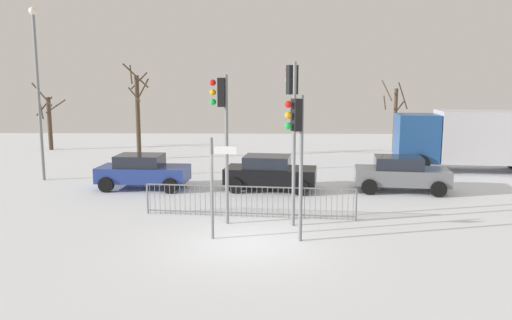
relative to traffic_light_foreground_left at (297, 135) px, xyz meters
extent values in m
plane|color=white|center=(-1.41, -0.17, -3.08)|extent=(60.00, 60.00, 0.00)
cylinder|color=slate|center=(0.14, 0.06, -0.98)|extent=(0.11, 0.11, 4.20)
cube|color=black|center=(-0.02, -0.01, 0.57)|extent=(0.32, 0.38, 0.90)
sphere|color=red|center=(-0.25, -0.10, 0.87)|extent=(0.20, 0.20, 0.20)
sphere|color=orange|center=(-0.25, -0.10, 0.57)|extent=(0.20, 0.20, 0.20)
sphere|color=green|center=(-0.25, -0.10, 0.27)|extent=(0.20, 0.20, 0.20)
cylinder|color=slate|center=(0.01, 1.60, -0.50)|extent=(0.11, 0.11, 5.17)
cube|color=black|center=(-0.06, 1.75, 1.54)|extent=(0.38, 0.34, 0.90)
sphere|color=red|center=(-0.17, 1.98, 1.84)|extent=(0.20, 0.20, 0.20)
sphere|color=orange|center=(-0.17, 1.98, 1.54)|extent=(0.20, 0.20, 0.20)
sphere|color=green|center=(-0.17, 1.98, 1.24)|extent=(0.20, 0.20, 0.20)
cylinder|color=slate|center=(-2.11, 1.79, -0.69)|extent=(0.11, 0.11, 4.79)
cube|color=black|center=(-2.28, 1.78, 1.15)|extent=(0.25, 0.34, 0.90)
sphere|color=red|center=(-2.53, 1.76, 1.45)|extent=(0.20, 0.20, 0.20)
sphere|color=orange|center=(-2.53, 1.76, 1.15)|extent=(0.20, 0.20, 0.20)
sphere|color=green|center=(-2.53, 1.76, 0.85)|extent=(0.20, 0.20, 0.20)
cylinder|color=slate|center=(-2.42, 0.20, -1.59)|extent=(0.09, 0.09, 2.99)
cube|color=white|center=(-2.03, 0.13, -0.44)|extent=(0.69, 0.15, 0.22)
cube|color=slate|center=(-1.43, 2.61, -2.03)|extent=(7.12, 0.77, 0.04)
cube|color=slate|center=(-1.43, 2.61, -2.96)|extent=(7.12, 0.77, 0.04)
cylinder|color=slate|center=(-4.90, 2.97, -2.56)|extent=(0.02, 0.02, 1.05)
cylinder|color=slate|center=(-4.72, 2.95, -2.56)|extent=(0.02, 0.02, 1.05)
cylinder|color=slate|center=(-4.54, 2.93, -2.56)|extent=(0.02, 0.02, 1.05)
cylinder|color=slate|center=(-4.37, 2.91, -2.56)|extent=(0.02, 0.02, 1.05)
cylinder|color=slate|center=(-4.19, 2.89, -2.56)|extent=(0.02, 0.02, 1.05)
cylinder|color=slate|center=(-4.01, 2.88, -2.56)|extent=(0.02, 0.02, 1.05)
cylinder|color=slate|center=(-3.83, 2.86, -2.56)|extent=(0.02, 0.02, 1.05)
cylinder|color=slate|center=(-3.65, 2.84, -2.56)|extent=(0.02, 0.02, 1.05)
cylinder|color=slate|center=(-3.48, 2.82, -2.56)|extent=(0.02, 0.02, 1.05)
cylinder|color=slate|center=(-3.30, 2.80, -2.56)|extent=(0.02, 0.02, 1.05)
cylinder|color=slate|center=(-3.12, 2.78, -2.56)|extent=(0.02, 0.02, 1.05)
cylinder|color=slate|center=(-2.94, 2.77, -2.56)|extent=(0.02, 0.02, 1.05)
cylinder|color=slate|center=(-2.76, 2.75, -2.56)|extent=(0.02, 0.02, 1.05)
cylinder|color=slate|center=(-2.59, 2.73, -2.56)|extent=(0.02, 0.02, 1.05)
cylinder|color=slate|center=(-2.41, 2.71, -2.56)|extent=(0.02, 0.02, 1.05)
cylinder|color=slate|center=(-2.23, 2.69, -2.56)|extent=(0.02, 0.02, 1.05)
cylinder|color=slate|center=(-2.05, 2.67, -2.56)|extent=(0.02, 0.02, 1.05)
cylinder|color=slate|center=(-1.87, 2.66, -2.56)|extent=(0.02, 0.02, 1.05)
cylinder|color=slate|center=(-1.70, 2.64, -2.56)|extent=(0.02, 0.02, 1.05)
cylinder|color=slate|center=(-1.52, 2.62, -2.56)|extent=(0.02, 0.02, 1.05)
cylinder|color=slate|center=(-1.34, 2.60, -2.56)|extent=(0.02, 0.02, 1.05)
cylinder|color=slate|center=(-1.16, 2.58, -2.56)|extent=(0.02, 0.02, 1.05)
cylinder|color=slate|center=(-0.98, 2.56, -2.56)|extent=(0.02, 0.02, 1.05)
cylinder|color=slate|center=(-0.81, 2.55, -2.56)|extent=(0.02, 0.02, 1.05)
cylinder|color=slate|center=(-0.63, 2.53, -2.56)|extent=(0.02, 0.02, 1.05)
cylinder|color=slate|center=(-0.45, 2.51, -2.56)|extent=(0.02, 0.02, 1.05)
cylinder|color=slate|center=(-0.27, 2.49, -2.56)|extent=(0.02, 0.02, 1.05)
cylinder|color=slate|center=(-0.09, 2.47, -2.56)|extent=(0.02, 0.02, 1.05)
cylinder|color=slate|center=(0.08, 2.45, -2.56)|extent=(0.02, 0.02, 1.05)
cylinder|color=slate|center=(0.26, 2.44, -2.56)|extent=(0.02, 0.02, 1.05)
cylinder|color=slate|center=(0.44, 2.42, -2.56)|extent=(0.02, 0.02, 1.05)
cylinder|color=slate|center=(0.62, 2.40, -2.56)|extent=(0.02, 0.02, 1.05)
cylinder|color=slate|center=(0.80, 2.38, -2.56)|extent=(0.02, 0.02, 1.05)
cylinder|color=slate|center=(0.97, 2.36, -2.56)|extent=(0.02, 0.02, 1.05)
cylinder|color=slate|center=(1.15, 2.34, -2.56)|extent=(0.02, 0.02, 1.05)
cylinder|color=slate|center=(1.33, 2.33, -2.56)|extent=(0.02, 0.02, 1.05)
cylinder|color=slate|center=(1.51, 2.31, -2.56)|extent=(0.02, 0.02, 1.05)
cylinder|color=slate|center=(1.69, 2.29, -2.56)|extent=(0.02, 0.02, 1.05)
cylinder|color=slate|center=(1.86, 2.27, -2.56)|extent=(0.02, 0.02, 1.05)
cylinder|color=slate|center=(2.04, 2.25, -2.56)|extent=(0.02, 0.02, 1.05)
cylinder|color=slate|center=(-4.99, 2.98, -2.56)|extent=(0.06, 0.06, 1.05)
cylinder|color=slate|center=(2.13, 2.24, -2.56)|extent=(0.06, 0.06, 1.05)
cube|color=slate|center=(4.81, 6.76, -2.44)|extent=(4.00, 2.22, 0.65)
cube|color=#1E232D|center=(4.66, 6.78, -1.89)|extent=(2.09, 1.76, 0.55)
cylinder|color=black|center=(6.27, 7.41, -2.76)|extent=(0.66, 0.31, 0.64)
cylinder|color=black|center=(6.03, 5.72, -2.76)|extent=(0.66, 0.31, 0.64)
cylinder|color=black|center=(3.60, 7.79, -2.76)|extent=(0.66, 0.31, 0.64)
cylinder|color=black|center=(3.36, 6.11, -2.76)|extent=(0.66, 0.31, 0.64)
cube|color=navy|center=(-6.11, 7.10, -2.44)|extent=(3.89, 1.92, 0.65)
cube|color=#1E232D|center=(-6.26, 7.10, -1.89)|extent=(1.98, 1.61, 0.55)
cylinder|color=black|center=(-4.72, 7.87, -2.76)|extent=(0.65, 0.26, 0.64)
cylinder|color=black|center=(-4.82, 6.17, -2.76)|extent=(0.65, 0.26, 0.64)
cylinder|color=black|center=(-7.41, 8.02, -2.76)|extent=(0.65, 0.26, 0.64)
cylinder|color=black|center=(-7.51, 6.32, -2.76)|extent=(0.65, 0.26, 0.64)
cube|color=black|center=(-0.66, 6.88, -2.44)|extent=(4.00, 2.21, 0.65)
cube|color=#1E232D|center=(-0.81, 6.90, -1.89)|extent=(2.09, 1.75, 0.55)
cylinder|color=black|center=(0.79, 7.54, -2.76)|extent=(0.66, 0.31, 0.64)
cylinder|color=black|center=(0.55, 5.85, -2.76)|extent=(0.66, 0.31, 0.64)
cylinder|color=black|center=(-1.88, 7.91, -2.76)|extent=(0.66, 0.31, 0.64)
cylinder|color=black|center=(-2.12, 6.23, -2.76)|extent=(0.66, 0.31, 0.64)
cube|color=silver|center=(10.39, 11.46, -1.28)|extent=(5.23, 2.93, 2.60)
cube|color=navy|center=(6.86, 11.85, -1.38)|extent=(2.24, 2.50, 2.40)
cylinder|color=black|center=(6.73, 10.65, -2.58)|extent=(1.03, 0.41, 1.00)
cylinder|color=black|center=(6.99, 13.04, -2.58)|extent=(1.03, 0.41, 1.00)
cylinder|color=slate|center=(-11.26, 8.88, 0.69)|extent=(0.14, 0.14, 7.55)
sphere|color=#F2EACC|center=(-11.26, 8.88, 4.58)|extent=(0.36, 0.36, 0.36)
cylinder|color=#473828|center=(7.54, 18.89, -1.03)|extent=(0.24, 0.24, 4.10)
cylinder|color=#473828|center=(7.85, 19.13, -0.22)|extent=(0.59, 0.71, 0.98)
cylinder|color=#473828|center=(6.84, 18.98, 0.11)|extent=(0.28, 1.45, 0.87)
cylinder|color=#473828|center=(6.90, 18.71, 0.89)|extent=(0.45, 1.37, 1.31)
cylinder|color=#473828|center=(7.88, 18.50, 0.55)|extent=(0.89, 0.78, 1.74)
cylinder|color=#473828|center=(-8.37, 15.26, -0.64)|extent=(0.26, 0.26, 4.90)
cylinder|color=#473828|center=(-8.35, 15.75, 1.50)|extent=(1.03, 0.14, 1.02)
cylinder|color=#473828|center=(-8.65, 15.15, 1.86)|extent=(0.34, 0.68, 1.10)
cylinder|color=#473828|center=(-8.45, 14.92, 0.72)|extent=(0.77, 0.26, 0.85)
cylinder|color=#473828|center=(-8.24, 14.60, 1.78)|extent=(1.41, 0.35, 1.39)
cylinder|color=#473828|center=(-8.18, 15.70, 0.92)|extent=(0.98, 0.50, 1.44)
cylinder|color=#473828|center=(-15.32, 19.20, -1.32)|extent=(0.28, 0.28, 3.52)
cylinder|color=#473828|center=(-15.43, 18.55, 0.62)|extent=(1.39, 0.32, 1.53)
cylinder|color=#473828|center=(-15.70, 18.97, -0.51)|extent=(0.59, 0.87, 0.94)
cylinder|color=#473828|center=(-15.76, 19.56, -0.18)|extent=(0.84, 1.00, 1.26)
cylinder|color=#473828|center=(-15.16, 19.95, -0.22)|extent=(1.55, 0.41, 0.97)
camera|label=1|loc=(-0.86, -14.03, 1.52)|focal=35.31mm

